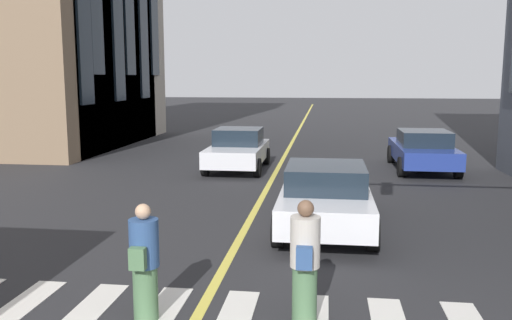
% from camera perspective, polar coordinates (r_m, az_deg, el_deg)
% --- Properties ---
extents(lane_centre_line, '(80.00, 0.16, 0.01)m').
position_cam_1_polar(lane_centre_line, '(23.45, 3.38, 1.06)').
color(lane_centre_line, '#D8C64C').
rests_on(lane_centre_line, ground_plane).
extents(car_white_parked_a, '(4.40, 1.95, 1.37)m').
position_cam_1_polar(car_white_parked_a, '(11.35, 7.36, -3.70)').
color(car_white_parked_a, silver).
rests_on(car_white_parked_a, ground_plane).
extents(car_white_far, '(3.90, 1.89, 1.40)m').
position_cam_1_polar(car_white_far, '(18.42, -1.92, 1.15)').
color(car_white_far, silver).
rests_on(car_white_far, ground_plane).
extents(car_blue_trailing, '(4.40, 1.95, 1.37)m').
position_cam_1_polar(car_blue_trailing, '(19.13, 17.20, 1.05)').
color(car_blue_trailing, navy).
rests_on(car_blue_trailing, ground_plane).
extents(pedestrian_near, '(0.50, 0.38, 1.62)m').
position_cam_1_polar(pedestrian_near, '(6.98, 5.19, -10.77)').
color(pedestrian_near, '#4C724C').
rests_on(pedestrian_near, ground_plane).
extents(pedestrian_companion, '(0.50, 0.38, 1.55)m').
position_cam_1_polar(pedestrian_companion, '(7.19, -11.71, -10.63)').
color(pedestrian_companion, '#4C724C').
rests_on(pedestrian_companion, ground_plane).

